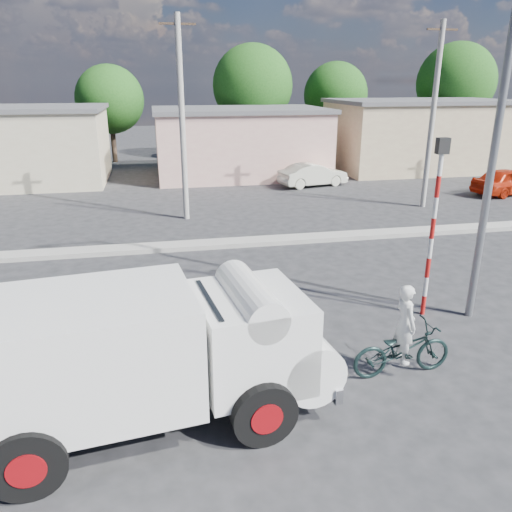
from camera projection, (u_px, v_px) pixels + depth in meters
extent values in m
plane|color=#27272A|center=(320.00, 357.00, 10.61)|extent=(120.00, 120.00, 0.00)
cube|color=#99968E|center=(250.00, 242.00, 17.98)|extent=(40.00, 0.80, 0.16)
cylinder|color=black|center=(27.00, 463.00, 6.92)|extent=(1.12, 0.45, 1.09)
cylinder|color=#A10B11|center=(27.00, 463.00, 6.92)|extent=(0.58, 0.42, 0.54)
cylinder|color=black|center=(38.00, 382.00, 8.79)|extent=(1.12, 0.45, 1.09)
cylinder|color=#A10B11|center=(38.00, 382.00, 8.79)|extent=(0.58, 0.42, 0.54)
cylinder|color=black|center=(264.00, 413.00, 7.96)|extent=(1.12, 0.45, 1.09)
cylinder|color=#A10B11|center=(264.00, 413.00, 7.96)|extent=(0.58, 0.42, 0.54)
cylinder|color=black|center=(229.00, 350.00, 9.83)|extent=(1.12, 0.45, 1.09)
cylinder|color=#A10B11|center=(229.00, 350.00, 9.83)|extent=(0.58, 0.42, 0.54)
cube|color=black|center=(142.00, 393.00, 8.33)|extent=(4.70, 1.85, 0.18)
cube|color=white|center=(79.00, 354.00, 7.76)|extent=(3.82, 2.61, 1.84)
cube|color=white|center=(249.00, 335.00, 8.64)|extent=(2.03, 2.24, 1.54)
cylinder|color=white|center=(294.00, 350.00, 9.05)|extent=(1.34, 2.16, 1.09)
cylinder|color=white|center=(249.00, 299.00, 8.41)|extent=(0.94, 2.11, 0.70)
cube|color=silver|center=(313.00, 365.00, 9.30)|extent=(0.40, 2.14, 0.28)
cube|color=black|center=(209.00, 318.00, 8.29)|extent=(0.29, 1.69, 0.70)
imported|color=black|center=(402.00, 350.00, 9.86)|extent=(2.09, 0.80, 1.08)
imported|color=silver|center=(403.00, 337.00, 9.77)|extent=(0.41, 0.60, 1.62)
imported|color=beige|center=(313.00, 175.00, 27.71)|extent=(4.04, 2.17, 1.26)
imported|color=#B9230A|center=(508.00, 181.00, 25.67)|extent=(4.31, 2.60, 1.37)
cylinder|color=red|center=(423.00, 305.00, 12.51)|extent=(0.11, 0.11, 0.50)
cylinder|color=white|center=(426.00, 286.00, 12.34)|extent=(0.11, 0.11, 0.50)
cylinder|color=red|center=(428.00, 268.00, 12.18)|extent=(0.11, 0.11, 0.50)
cylinder|color=white|center=(430.00, 248.00, 12.01)|extent=(0.11, 0.11, 0.50)
cylinder|color=red|center=(433.00, 228.00, 11.85)|extent=(0.11, 0.11, 0.50)
cylinder|color=white|center=(435.00, 208.00, 11.68)|extent=(0.11, 0.11, 0.50)
cylinder|color=red|center=(438.00, 187.00, 11.51)|extent=(0.11, 0.11, 0.50)
cylinder|color=white|center=(440.00, 165.00, 11.35)|extent=(0.11, 0.11, 0.50)
cube|color=black|center=(443.00, 146.00, 11.21)|extent=(0.28, 0.18, 0.36)
cylinder|color=slate|center=(497.00, 132.00, 11.03)|extent=(0.18, 0.18, 9.00)
cube|color=#DA9F96|center=(239.00, 144.00, 30.70)|extent=(10.00, 7.00, 3.80)
cube|color=#59595B|center=(239.00, 110.00, 30.03)|extent=(10.30, 7.30, 0.24)
cube|color=tan|center=(419.00, 136.00, 32.87)|extent=(11.00, 7.00, 4.20)
cube|color=#59595B|center=(422.00, 101.00, 32.13)|extent=(11.30, 7.30, 0.24)
cylinder|color=#38281E|center=(113.00, 137.00, 35.73)|extent=(0.36, 0.36, 3.47)
sphere|color=#2B691F|center=(110.00, 99.00, 34.87)|extent=(4.71, 4.71, 4.71)
cylinder|color=#38281E|center=(253.00, 131.00, 36.55)|extent=(0.36, 0.36, 4.20)
sphere|color=#2B691F|center=(252.00, 86.00, 35.51)|extent=(5.70, 5.70, 5.70)
cylinder|color=#38281E|center=(334.00, 131.00, 39.80)|extent=(0.36, 0.36, 3.64)
sphere|color=#2B691F|center=(336.00, 95.00, 38.89)|extent=(4.94, 4.94, 4.94)
cylinder|color=#38281E|center=(450.00, 126.00, 39.51)|extent=(0.36, 0.36, 4.37)
sphere|color=#2B691F|center=(456.00, 82.00, 38.42)|extent=(5.93, 5.93, 5.93)
cylinder|color=#99968E|center=(182.00, 122.00, 20.00)|extent=(0.24, 0.24, 8.00)
cube|color=#38281E|center=(177.00, 24.00, 18.81)|extent=(1.40, 0.08, 0.08)
cylinder|color=#99968E|center=(432.00, 118.00, 22.06)|extent=(0.24, 0.24, 8.00)
cube|color=#38281E|center=(442.00, 29.00, 20.86)|extent=(1.40, 0.08, 0.08)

